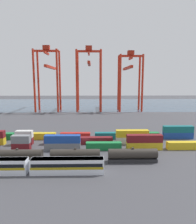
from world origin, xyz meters
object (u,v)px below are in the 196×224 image
gantry_crane_central (89,72)px  shipping_container_8 (184,145)px  passenger_train (29,165)px  shipping_container_14 (96,140)px  shipping_container_21 (144,135)px  gantry_crane_east (129,74)px  freight_tank_row (75,156)px  gantry_crane_west (48,72)px  shipping_container_15 (132,140)px

gantry_crane_central → shipping_container_8: bearing=-69.9°
passenger_train → shipping_container_14: (17.50, 24.67, -0.84)m
shipping_container_8 → gantry_crane_central: (-34.81, 95.13, 28.67)m
shipping_container_8 → gantry_crane_central: gantry_crane_central is taller
shipping_container_14 → shipping_container_8: bearing=-12.4°
shipping_container_21 → gantry_crane_east: (7.78, 83.10, 26.91)m
freight_tank_row → shipping_container_21: (25.82, 24.34, -0.71)m
shipping_container_8 → shipping_container_14: 31.04m
freight_tank_row → shipping_container_21: size_ratio=3.91×
shipping_container_14 → gantry_crane_west: gantry_crane_west is taller
freight_tank_row → shipping_container_15: freight_tank_row is taller
shipping_container_21 → gantry_crane_central: gantry_crane_central is taller
passenger_train → gantry_crane_east: (44.75, 114.47, 26.07)m
gantry_crane_east → shipping_container_15: bearing=-98.8°
gantry_crane_central → shipping_container_15: bearing=-78.6°
freight_tank_row → gantry_crane_central: 109.73m
passenger_train → shipping_container_8: size_ratio=3.15×
passenger_train → shipping_container_14: bearing=54.7°
shipping_container_8 → gantry_crane_east: (-3.06, 96.48, 26.91)m
freight_tank_row → shipping_container_14: (6.35, 17.65, -0.71)m
passenger_train → shipping_container_8: bearing=20.6°
freight_tank_row → gantry_crane_east: bearing=72.6°
freight_tank_row → gantry_crane_east: size_ratio=1.03×
passenger_train → gantry_crane_east: gantry_crane_east is taller
shipping_container_21 → gantry_crane_east: gantry_crane_east is taller
shipping_container_21 → gantry_crane_central: size_ratio=0.25×
passenger_train → gantry_crane_central: gantry_crane_central is taller
shipping_container_15 → freight_tank_row: bearing=-138.1°
shipping_container_15 → gantry_crane_west: (-49.60, 89.35, 28.38)m
passenger_train → shipping_container_14: passenger_train is taller
shipping_container_21 → gantry_crane_west: size_ratio=0.25×
shipping_container_21 → gantry_crane_central: bearing=106.3°
passenger_train → shipping_container_21: passenger_train is taller
passenger_train → gantry_crane_east: 125.64m
freight_tank_row → shipping_container_8: (36.66, 10.97, -0.71)m
passenger_train → shipping_container_15: passenger_train is taller
freight_tank_row → passenger_train: bearing=-147.8°
freight_tank_row → shipping_container_15: size_ratio=3.91×
freight_tank_row → shipping_container_14: bearing=70.2°
freight_tank_row → shipping_container_14: freight_tank_row is taller
passenger_train → shipping_container_8: passenger_train is taller
gantry_crane_west → gantry_crane_east: 63.51m
gantry_crane_west → freight_tank_row: bearing=-74.4°
shipping_container_8 → shipping_container_14: size_ratio=1.00×
gantry_crane_west → gantry_crane_central: gantry_crane_west is taller
passenger_train → freight_tank_row: (11.15, 7.02, -0.13)m
shipping_container_8 → passenger_train: bearing=-159.4°
passenger_train → gantry_crane_east: size_ratio=0.83×
shipping_container_15 → gantry_crane_central: gantry_crane_central is taller
gantry_crane_east → passenger_train: bearing=-111.4°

